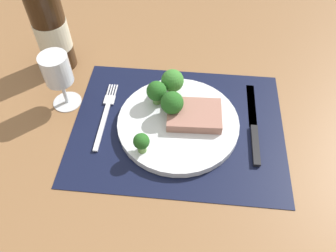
% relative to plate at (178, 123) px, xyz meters
% --- Properties ---
extents(ground_plane, '(1.40, 1.10, 0.03)m').
position_rel_plate_xyz_m(ground_plane, '(0.00, 0.00, -0.03)').
color(ground_plane, brown).
extents(placemat, '(0.45, 0.35, 0.00)m').
position_rel_plate_xyz_m(placemat, '(0.00, 0.00, -0.01)').
color(placemat, black).
rests_on(placemat, ground_plane).
extents(plate, '(0.26, 0.26, 0.02)m').
position_rel_plate_xyz_m(plate, '(0.00, 0.00, 0.00)').
color(plate, silver).
rests_on(plate, placemat).
extents(steak, '(0.12, 0.09, 0.02)m').
position_rel_plate_xyz_m(steak, '(0.03, 0.01, 0.02)').
color(steak, '#9E6B5B').
rests_on(steak, plate).
extents(broccoli_near_steak, '(0.04, 0.04, 0.06)m').
position_rel_plate_xyz_m(broccoli_near_steak, '(-0.05, 0.05, 0.04)').
color(broccoli_near_steak, '#5B8942').
rests_on(broccoli_near_steak, plate).
extents(broccoli_near_fork, '(0.03, 0.03, 0.05)m').
position_rel_plate_xyz_m(broccoli_near_fork, '(-0.07, -0.08, 0.04)').
color(broccoli_near_fork, '#6B994C').
rests_on(broccoli_near_fork, plate).
extents(broccoli_center, '(0.05, 0.05, 0.06)m').
position_rel_plate_xyz_m(broccoli_center, '(-0.01, 0.02, 0.05)').
color(broccoli_center, '#6B994C').
rests_on(broccoli_center, plate).
extents(broccoli_front_edge, '(0.05, 0.05, 0.06)m').
position_rel_plate_xyz_m(broccoli_front_edge, '(-0.02, 0.08, 0.04)').
color(broccoli_front_edge, '#6B994C').
rests_on(broccoli_front_edge, plate).
extents(fork, '(0.02, 0.19, 0.01)m').
position_rel_plate_xyz_m(fork, '(-0.16, 0.01, -0.01)').
color(fork, silver).
rests_on(fork, placemat).
extents(knife, '(0.02, 0.23, 0.01)m').
position_rel_plate_xyz_m(knife, '(0.16, 0.01, -0.00)').
color(knife, black).
rests_on(knife, placemat).
extents(wine_bottle, '(0.08, 0.08, 0.30)m').
position_rel_plate_xyz_m(wine_bottle, '(-0.31, 0.18, 0.09)').
color(wine_bottle, '#331E0F').
rests_on(wine_bottle, ground_plane).
extents(wine_glass, '(0.06, 0.06, 0.13)m').
position_rel_plate_xyz_m(wine_glass, '(-0.26, 0.05, 0.08)').
color(wine_glass, silver).
rests_on(wine_glass, ground_plane).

